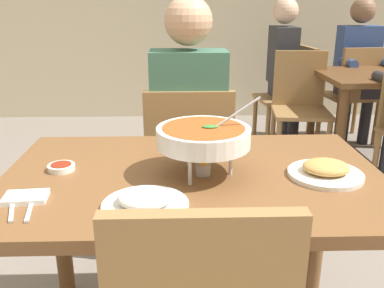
{
  "coord_description": "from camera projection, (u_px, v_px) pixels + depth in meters",
  "views": [
    {
      "loc": [
        -0.04,
        -1.27,
        1.29
      ],
      "look_at": [
        0.0,
        0.15,
        0.8
      ],
      "focal_mm": 39.05,
      "sensor_mm": 36.0,
      "label": 1
    }
  ],
  "objects": [
    {
      "name": "diner_main",
      "position": [
        188.0,
        116.0,
        2.06
      ],
      "size": [
        0.4,
        0.45,
        1.31
      ],
      "color": "#2D2D38",
      "rests_on": "ground_plane"
    },
    {
      "name": "spoon_utensil",
      "position": [
        31.0,
        207.0,
        1.15
      ],
      "size": [
        0.05,
        0.17,
        0.01
      ],
      "primitive_type": "cube",
      "rotation": [
        0.0,
        0.0,
        0.2
      ],
      "color": "silver",
      "rests_on": "dining_table_main"
    },
    {
      "name": "fork_utensil",
      "position": [
        12.0,
        207.0,
        1.14
      ],
      "size": [
        0.06,
        0.17,
        0.01
      ],
      "primitive_type": "cube",
      "rotation": [
        0.0,
        0.0,
        0.32
      ],
      "color": "silver",
      "rests_on": "dining_table_main"
    },
    {
      "name": "napkin_folded",
      "position": [
        26.0,
        197.0,
        1.19
      ],
      "size": [
        0.13,
        0.09,
        0.02
      ],
      "primitive_type": "cube",
      "rotation": [
        0.0,
        0.0,
        0.09
      ],
      "color": "white",
      "rests_on": "dining_table_main"
    },
    {
      "name": "appetizer_plate",
      "position": [
        326.0,
        171.0,
        1.35
      ],
      "size": [
        0.24,
        0.24,
        0.06
      ],
      "color": "white",
      "rests_on": "dining_table_main"
    },
    {
      "name": "chair_bg_middle",
      "position": [
        293.0,
        91.0,
        3.78
      ],
      "size": [
        0.49,
        0.49,
        0.9
      ],
      "color": "olive",
      "rests_on": "ground_plane"
    },
    {
      "name": "chair_bg_right",
      "position": [
        355.0,
        90.0,
        3.8
      ],
      "size": [
        0.49,
        0.49,
        0.9
      ],
      "color": "olive",
      "rests_on": "ground_plane"
    },
    {
      "name": "rice_plate",
      "position": [
        145.0,
        202.0,
        1.14
      ],
      "size": [
        0.24,
        0.24,
        0.06
      ],
      "color": "white",
      "rests_on": "dining_table_main"
    },
    {
      "name": "curry_bowl",
      "position": [
        203.0,
        137.0,
        1.32
      ],
      "size": [
        0.33,
        0.3,
        0.26
      ],
      "color": "silver",
      "rests_on": "dining_table_main"
    },
    {
      "name": "dining_table_main",
      "position": [
        193.0,
        205.0,
        1.42
      ],
      "size": [
        1.25,
        0.8,
        0.75
      ],
      "color": "brown",
      "rests_on": "ground_plane"
    },
    {
      "name": "patron_bg_right",
      "position": [
        358.0,
        63.0,
        3.8
      ],
      "size": [
        0.4,
        0.45,
        1.31
      ],
      "color": "#2D2D38",
      "rests_on": "ground_plane"
    },
    {
      "name": "dining_table_far",
      "position": [
        384.0,
        90.0,
        3.28
      ],
      "size": [
        1.0,
        0.8,
        0.75
      ],
      "color": "brown",
      "rests_on": "ground_plane"
    },
    {
      "name": "chair_diner_main",
      "position": [
        189.0,
        163.0,
        2.1
      ],
      "size": [
        0.44,
        0.44,
        0.9
      ],
      "color": "olive",
      "rests_on": "ground_plane"
    },
    {
      "name": "chair_bg_window",
      "position": [
        300.0,
        101.0,
        3.4
      ],
      "size": [
        0.48,
        0.48,
        0.9
      ],
      "color": "olive",
      "rests_on": "ground_plane"
    },
    {
      "name": "sauce_dish",
      "position": [
        61.0,
        167.0,
        1.4
      ],
      "size": [
        0.09,
        0.09,
        0.02
      ],
      "color": "white",
      "rests_on": "dining_table_main"
    },
    {
      "name": "patron_bg_middle",
      "position": [
        286.0,
        64.0,
        3.74
      ],
      "size": [
        0.45,
        0.4,
        1.31
      ],
      "color": "#2D2D38",
      "rests_on": "ground_plane"
    }
  ]
}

